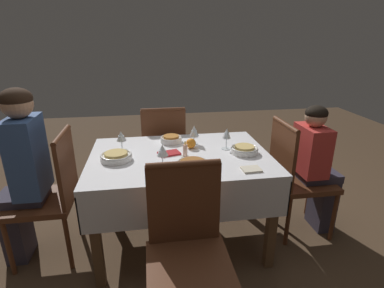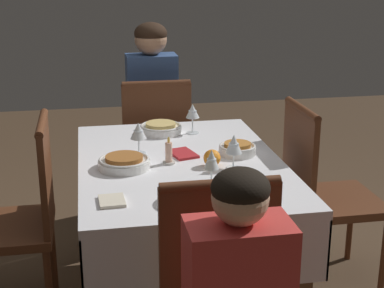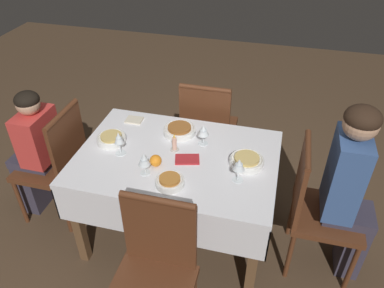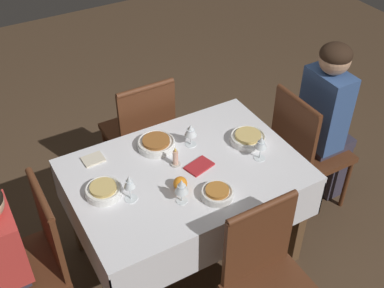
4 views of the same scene
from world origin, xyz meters
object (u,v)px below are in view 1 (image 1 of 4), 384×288
(bowl_east, at_px, (116,156))
(bowl_west, at_px, (244,150))
(chair_north, at_px, (187,245))
(dining_table, at_px, (180,167))
(chair_west, at_px, (295,173))
(napkin_spare_side, at_px, (169,153))
(chair_east, at_px, (52,191))
(wine_glass_west, at_px, (227,134))
(candle_centerpiece, at_px, (185,152))
(orange_fruit, at_px, (191,143))
(chair_south, at_px, (164,148))
(person_child_red, at_px, (316,164))
(napkin_red_folded, at_px, (251,169))
(bowl_south, at_px, (171,139))
(wine_glass_east, at_px, (121,137))
(bowl_north, at_px, (193,165))
(person_adult_denim, at_px, (22,168))
(wine_glass_north, at_px, (162,151))
(wine_glass_south, at_px, (194,131))

(bowl_east, xyz_separation_m, bowl_west, (-0.91, 0.01, 0.00))
(chair_north, bearing_deg, dining_table, 86.18)
(chair_west, relative_size, napkin_spare_side, 5.42)
(chair_east, bearing_deg, wine_glass_west, 93.20)
(candle_centerpiece, bearing_deg, orange_fruit, -110.66)
(chair_south, relative_size, chair_north, 1.00)
(dining_table, relative_size, person_child_red, 1.22)
(napkin_spare_side, bearing_deg, chair_west, 178.72)
(napkin_red_folded, xyz_separation_m, napkin_spare_side, (0.49, -0.35, 0.00))
(bowl_south, bearing_deg, wine_glass_east, 20.59)
(chair_west, xyz_separation_m, bowl_north, (0.85, 0.25, 0.24))
(person_child_red, relative_size, bowl_north, 4.71)
(napkin_spare_side, bearing_deg, bowl_north, 115.15)
(person_child_red, relative_size, bowl_south, 6.17)
(wine_glass_west, bearing_deg, chair_east, 3.20)
(wine_glass_east, xyz_separation_m, candle_centerpiece, (-0.44, 0.19, -0.07))
(bowl_west, bearing_deg, wine_glass_west, -43.59)
(person_adult_denim, xyz_separation_m, wine_glass_north, (-0.93, 0.16, 0.13))
(bowl_south, height_order, wine_glass_north, wine_glass_north)
(wine_glass_east, bearing_deg, chair_north, 113.37)
(bowl_east, distance_m, bowl_south, 0.50)
(chair_west, relative_size, bowl_south, 5.49)
(chair_north, bearing_deg, person_adult_denim, 145.10)
(wine_glass_east, bearing_deg, bowl_north, 140.52)
(dining_table, bearing_deg, wine_glass_west, -169.85)
(chair_north, relative_size, wine_glass_west, 5.74)
(napkin_red_folded, bearing_deg, orange_fruit, -54.44)
(chair_west, xyz_separation_m, wine_glass_north, (1.04, 0.17, 0.32))
(chair_south, relative_size, person_adult_denim, 0.76)
(chair_north, relative_size, bowl_south, 5.49)
(orange_fruit, bearing_deg, chair_north, 80.14)
(person_adult_denim, height_order, wine_glass_south, person_adult_denim)
(chair_east, height_order, wine_glass_north, chair_east)
(napkin_red_folded, bearing_deg, wine_glass_north, -15.55)
(chair_north, bearing_deg, bowl_south, 89.49)
(napkin_spare_side, bearing_deg, wine_glass_west, -174.74)
(candle_centerpiece, bearing_deg, bowl_east, -3.25)
(person_adult_denim, relative_size, person_child_red, 1.17)
(chair_south, bearing_deg, chair_east, 41.10)
(bowl_east, bearing_deg, bowl_north, 155.75)
(wine_glass_south, bearing_deg, bowl_east, 22.37)
(dining_table, height_order, bowl_east, bowl_east)
(bowl_north, bearing_deg, person_child_red, -165.99)
(bowl_south, bearing_deg, napkin_red_folded, 127.43)
(bowl_east, distance_m, wine_glass_north, 0.35)
(bowl_west, xyz_separation_m, wine_glass_west, (0.11, -0.10, 0.09))
(dining_table, height_order, wine_glass_north, wine_glass_north)
(wine_glass_east, bearing_deg, bowl_west, 168.98)
(bowl_west, distance_m, candle_centerpiece, 0.44)
(bowl_south, height_order, orange_fruit, orange_fruit)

